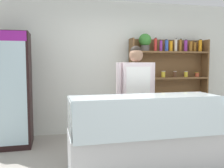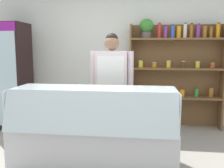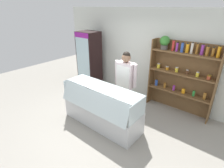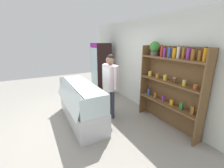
# 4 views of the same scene
# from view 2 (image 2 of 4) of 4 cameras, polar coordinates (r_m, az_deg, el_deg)

# --- Properties ---
(ground_plane) EXTENTS (12.00, 12.00, 0.00)m
(ground_plane) POSITION_cam_2_polar(r_m,az_deg,el_deg) (3.33, -1.13, -18.42)
(ground_plane) COLOR gray
(back_wall) EXTENTS (6.80, 0.10, 2.70)m
(back_wall) POSITION_cam_2_polar(r_m,az_deg,el_deg) (5.00, 2.18, 6.54)
(back_wall) COLOR silver
(back_wall) RESTS_ON ground
(drinks_fridge) EXTENTS (0.69, 0.60, 1.96)m
(drinks_fridge) POSITION_cam_2_polar(r_m,az_deg,el_deg) (5.08, -22.46, 1.76)
(drinks_fridge) COLOR black
(drinks_fridge) RESTS_ON ground
(shelving_unit) EXTENTS (1.70, 0.29, 2.03)m
(shelving_unit) POSITION_cam_2_polar(r_m,az_deg,el_deg) (4.81, 13.72, 3.96)
(shelving_unit) COLOR brown
(shelving_unit) RESTS_ON ground
(deli_display_case) EXTENTS (2.02, 0.74, 1.01)m
(deli_display_case) POSITION_cam_2_polar(r_m,az_deg,el_deg) (3.23, -4.25, -13.17)
(deli_display_case) COLOR silver
(deli_display_case) RESTS_ON ground
(shop_clerk) EXTENTS (0.66, 0.25, 1.72)m
(shop_clerk) POSITION_cam_2_polar(r_m,az_deg,el_deg) (3.79, -0.07, 1.14)
(shop_clerk) COLOR #383D51
(shop_clerk) RESTS_ON ground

